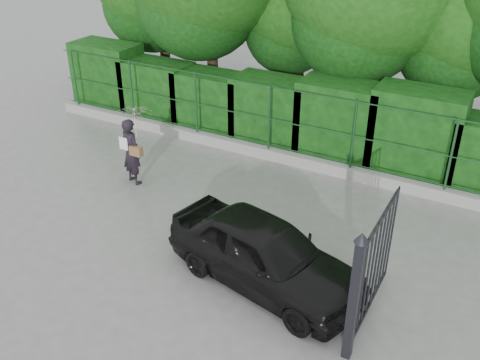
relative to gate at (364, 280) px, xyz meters
The scene contains 7 objects.
ground 4.81m from the gate, behind, with size 80.00×80.00×0.00m, color gray.
kerb 7.04m from the gate, 131.36° to the left, with size 14.00×0.25×0.30m, color #9E9E99.
fence 6.82m from the gate, 129.97° to the left, with size 14.13×0.06×1.80m.
hedge 7.72m from the gate, 126.28° to the left, with size 14.20×1.20×2.26m.
gate is the anchor object (origin of this frame).
woman 6.92m from the gate, 159.33° to the left, with size 0.95×0.91×2.00m.
car 2.10m from the gate, 165.22° to the left, with size 1.57×3.91×1.33m, color black.
Camera 1 is at (6.06, -7.34, 6.54)m, focal length 40.00 mm.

